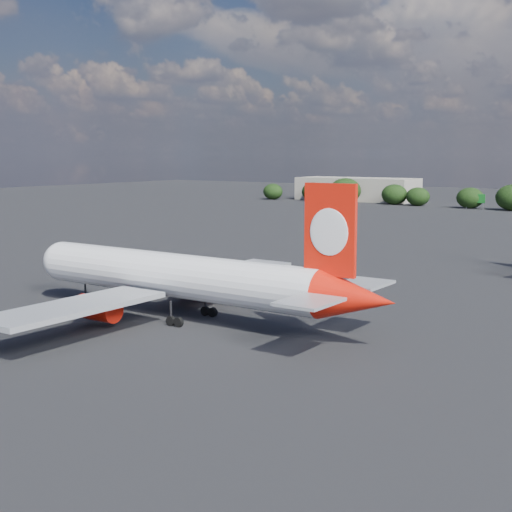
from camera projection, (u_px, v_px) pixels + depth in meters
The scene contains 4 objects.
ground at pixel (349, 263), 107.95m from camera, with size 500.00×500.00×0.00m, color black.
qantas_airliner at pixel (186, 278), 70.01m from camera, with size 42.48×40.29×13.92m.
terminal_building at pixel (357, 189), 251.44m from camera, with size 42.00×16.00×8.00m.
highway_sign at pixel (475, 199), 212.08m from camera, with size 6.00×0.30×4.50m.
Camera 1 is at (49.06, -35.81, 16.35)m, focal length 50.00 mm.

